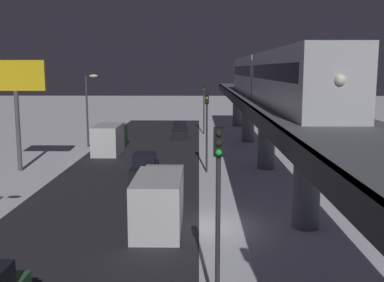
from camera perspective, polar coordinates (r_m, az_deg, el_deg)
The scene contains 13 objects.
ground_plane at distance 24.75m, azimuth 1.64°, elevation -10.50°, with size 240.00×240.00×0.00m, color white.
avenue_asphalt at distance 25.35m, azimuth -11.86°, elevation -10.21°, with size 11.00×101.55×0.01m, color #28282D.
elevated_railway at distance 24.18m, azimuth 13.98°, elevation 1.23°, with size 5.00×101.55×5.92m.
subway_train at distance 37.25m, azimuth 9.58°, elevation 7.97°, with size 2.94×36.87×3.40m.
sedan_black at distance 35.00m, azimuth -5.86°, elevation -3.42°, with size 1.91×4.61×1.97m.
sedan_black_2 at distance 55.28m, azimuth -1.50°, elevation 1.16°, with size 1.80×4.80×1.97m.
box_truck at distance 46.89m, azimuth -10.06°, elevation 0.31°, with size 2.40×7.40×2.80m.
delivery_van at distance 24.99m, azimuth -3.98°, elevation -7.09°, with size 2.40×7.40×2.80m.
traffic_light_near at distance 14.82m, azimuth 3.24°, elevation -6.84°, with size 0.32×0.44×6.40m.
traffic_light_mid at distance 36.54m, azimuth 1.84°, elevation 2.56°, with size 0.32×0.44×6.40m.
traffic_light_far at distance 58.51m, azimuth 1.48°, elevation 4.93°, with size 0.32×0.44×6.40m.
commercial_billboard at distance 39.47m, azimuth -20.91°, elevation 6.28°, with size 4.80×0.36×8.90m.
street_lamp_far at distance 49.83m, azimuth -12.58°, elevation 4.75°, with size 1.35×0.44×7.65m.
Camera 1 is at (0.34, 23.35, 8.21)m, focal length 43.30 mm.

